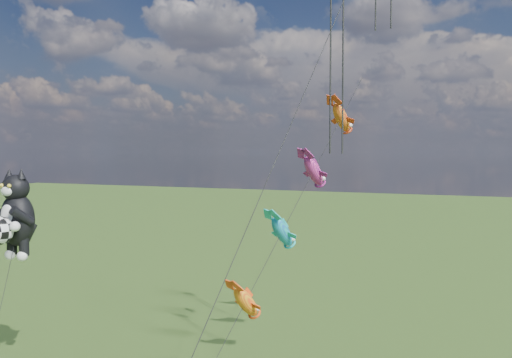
% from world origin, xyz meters
% --- Properties ---
extents(cat_kite_rig, '(2.27, 4.09, 11.25)m').
position_xyz_m(cat_kite_rig, '(-1.20, 4.67, 8.70)').
color(cat_kite_rig, '#4F3D28').
rests_on(cat_kite_rig, ground).
extents(fish_windsock_rig, '(4.17, 15.47, 16.90)m').
position_xyz_m(fish_windsock_rig, '(12.66, 11.45, 9.47)').
color(fish_windsock_rig, '#4F3D28').
rests_on(fish_windsock_rig, ground).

